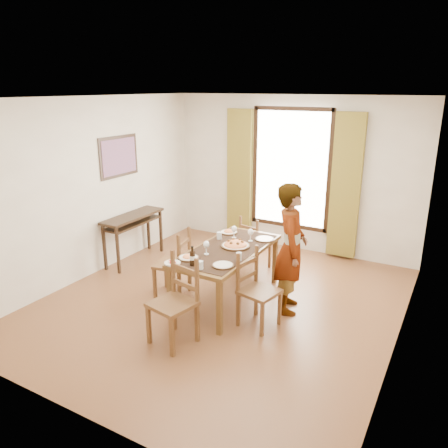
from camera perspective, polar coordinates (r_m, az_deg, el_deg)
The scene contains 22 objects.
ground at distance 6.09m, azimuth -0.33°, elevation -10.14°, with size 5.00×5.00×0.00m, color #502919.
room_shell at distance 5.65m, azimuth 0.25°, elevation 4.39°, with size 4.60×5.10×2.74m.
console_table at distance 7.39m, azimuth -11.80°, elevation 0.30°, with size 0.38×1.20×0.80m.
dining_table at distance 5.87m, azimuth 0.43°, elevation -3.85°, with size 0.83×1.77×0.76m.
chair_west at distance 6.14m, azimuth -6.52°, elevation -5.35°, with size 0.51×0.51×0.97m.
chair_north at distance 7.00m, azimuth 3.95°, elevation -2.69°, with size 0.47×0.47×0.89m.
chair_south at distance 5.05m, azimuth -6.45°, elevation -10.29°, with size 0.54×0.54×1.03m.
chair_east at distance 5.39m, azimuth 4.35°, elevation -8.78°, with size 0.50×0.50×0.96m.
man at distance 5.64m, azimuth 8.74°, elevation -3.20°, with size 0.60×0.72×1.70m, color gray.
plate_sw at distance 5.52m, azimuth -4.67°, elevation -4.25°, with size 0.27×0.27×0.05m, color silver, non-canonical shape.
plate_se at distance 5.28m, azimuth -0.14°, elevation -5.24°, with size 0.27×0.27×0.05m, color silver, non-canonical shape.
plate_nw at distance 6.45m, azimuth 0.64°, elevation -0.93°, with size 0.27×0.27×0.05m, color silver, non-canonical shape.
plate_ne at distance 6.19m, azimuth 5.30°, elevation -1.82°, with size 0.27×0.27×0.05m, color silver, non-canonical shape.
pasta_platter at distance 5.90m, azimuth 1.52°, elevation -2.52°, with size 0.40×0.40×0.10m, color red, non-canonical shape.
caprese_plate at distance 5.39m, azimuth -6.76°, elevation -4.95°, with size 0.20×0.20×0.04m, color silver, non-canonical shape.
wine_glass_a at distance 5.62m, azimuth -2.32°, elevation -3.10°, with size 0.08×0.08×0.18m, color white, non-canonical shape.
wine_glass_b at distance 6.10m, azimuth 3.48°, elevation -1.43°, with size 0.08×0.08×0.18m, color white, non-canonical shape.
wine_glass_c at distance 6.22m, azimuth 1.31°, elevation -1.03°, with size 0.08×0.08×0.18m, color white, non-canonical shape.
tumbler_a at distance 5.45m, azimuth 1.95°, elevation -4.26°, with size 0.07×0.07×0.10m, color silver.
tumbler_b at distance 6.19m, azimuth -0.63°, elevation -1.52°, with size 0.07×0.07×0.10m, color silver.
tumbler_c at distance 5.20m, azimuth -3.11°, elevation -5.38°, with size 0.07×0.07×0.10m, color silver.
wine_bottle at distance 5.28m, azimuth -4.15°, elevation -4.16°, with size 0.07×0.07×0.25m, color black, non-canonical shape.
Camera 1 is at (2.67, -4.68, 2.83)m, focal length 35.00 mm.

